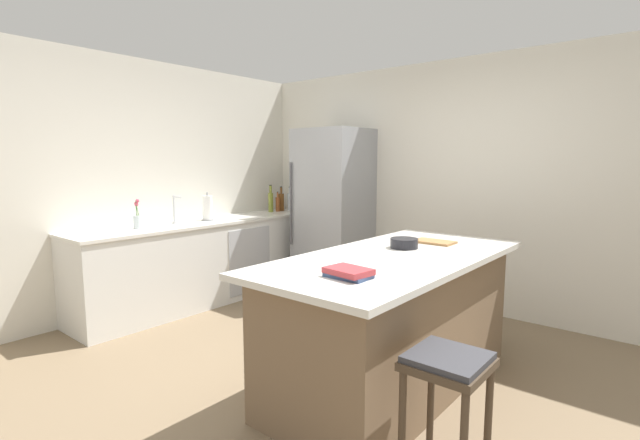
{
  "coord_description": "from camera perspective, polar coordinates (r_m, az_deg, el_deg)",
  "views": [
    {
      "loc": [
        2.09,
        -2.39,
        1.56
      ],
      "look_at": [
        -0.67,
        0.93,
        1.0
      ],
      "focal_mm": 25.68,
      "sensor_mm": 36.0,
      "label": 1
    }
  ],
  "objects": [
    {
      "name": "counter_run_left",
      "position": [
        5.28,
        -13.96,
        -4.94
      ],
      "size": [
        0.66,
        2.94,
        0.9
      ],
      "color": "silver",
      "rests_on": "ground_plane"
    },
    {
      "name": "whiskey_bottle",
      "position": [
        6.06,
        -4.85,
        2.31
      ],
      "size": [
        0.07,
        0.07,
        0.32
      ],
      "color": "brown",
      "rests_on": "counter_run_left"
    },
    {
      "name": "refrigerator",
      "position": [
        5.43,
        1.65,
        1.08
      ],
      "size": [
        0.77,
        0.72,
        1.93
      ],
      "color": "#93969B",
      "rests_on": "ground_plane"
    },
    {
      "name": "bar_stool",
      "position": [
        2.36,
        15.57,
        -18.56
      ],
      "size": [
        0.36,
        0.36,
        0.66
      ],
      "color": "#473828",
      "rests_on": "ground_plane"
    },
    {
      "name": "wall_rear",
      "position": [
        5.1,
        15.51,
        4.2
      ],
      "size": [
        6.0,
        0.1,
        2.6
      ],
      "primitive_type": "cube",
      "color": "silver",
      "rests_on": "ground_plane"
    },
    {
      "name": "wall_left",
      "position": [
        5.14,
        -22.51,
        3.93
      ],
      "size": [
        0.1,
        6.0,
        2.6
      ],
      "primitive_type": "cube",
      "color": "silver",
      "rests_on": "ground_plane"
    },
    {
      "name": "ground_plane",
      "position": [
        3.54,
        -1.35,
        -18.77
      ],
      "size": [
        7.2,
        7.2,
        0.0
      ],
      "primitive_type": "plane",
      "color": "#7A664C"
    },
    {
      "name": "paper_towel_roll",
      "position": [
        5.22,
        -13.84,
        1.42
      ],
      "size": [
        0.14,
        0.14,
        0.31
      ],
      "color": "gray",
      "rests_on": "counter_run_left"
    },
    {
      "name": "cutting_board",
      "position": [
        3.65,
        14.04,
        -2.66
      ],
      "size": [
        0.3,
        0.19,
        0.02
      ],
      "color": "#9E7042",
      "rests_on": "kitchen_island"
    },
    {
      "name": "cookbook_stack",
      "position": [
        2.52,
        3.56,
        -6.56
      ],
      "size": [
        0.26,
        0.2,
        0.05
      ],
      "color": "#334770",
      "rests_on": "kitchen_island"
    },
    {
      "name": "soda_bottle",
      "position": [
        6.09,
        -3.75,
        2.38
      ],
      "size": [
        0.07,
        0.07,
        0.32
      ],
      "color": "silver",
      "rests_on": "counter_run_left"
    },
    {
      "name": "vinegar_bottle",
      "position": [
        5.99,
        -5.3,
        2.03
      ],
      "size": [
        0.05,
        0.05,
        0.26
      ],
      "color": "#994C23",
      "rests_on": "counter_run_left"
    },
    {
      "name": "sink_faucet",
      "position": [
        5.03,
        -17.63,
        1.35
      ],
      "size": [
        0.15,
        0.05,
        0.3
      ],
      "color": "silver",
      "rests_on": "counter_run_left"
    },
    {
      "name": "flower_vase",
      "position": [
        4.79,
        -21.8,
        0.09
      ],
      "size": [
        0.08,
        0.08,
        0.29
      ],
      "color": "silver",
      "rests_on": "counter_run_left"
    },
    {
      "name": "kitchen_island",
      "position": [
        3.26,
        9.13,
        -12.26
      ],
      "size": [
        1.01,
        2.15,
        0.93
      ],
      "color": "#7A6047",
      "rests_on": "ground_plane"
    },
    {
      "name": "olive_oil_bottle",
      "position": [
        5.93,
        -6.16,
        2.34
      ],
      "size": [
        0.06,
        0.06,
        0.35
      ],
      "color": "olive",
      "rests_on": "counter_run_left"
    },
    {
      "name": "mixing_bowl",
      "position": [
        3.39,
        10.44,
        -2.86
      ],
      "size": [
        0.2,
        0.2,
        0.07
      ],
      "color": "black",
      "rests_on": "kitchen_island"
    }
  ]
}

